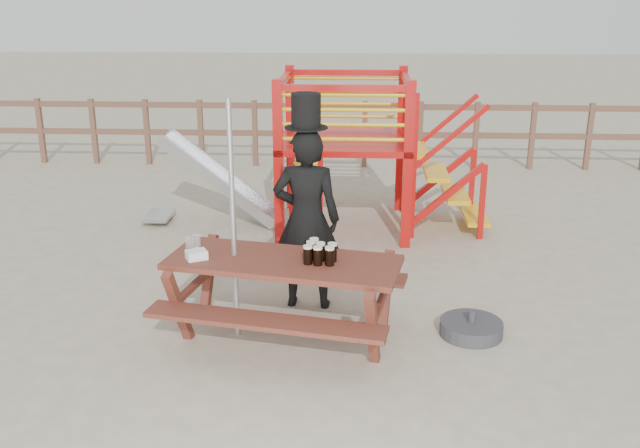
# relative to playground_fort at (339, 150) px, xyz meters

# --- Properties ---
(ground) EXTENTS (60.00, 60.00, 0.00)m
(ground) POSITION_rel_playground_fort_xyz_m (-0.12, -3.58, -1.07)
(ground) COLOR #B4A78C
(ground) RESTS_ON ground
(back_fence) EXTENTS (15.09, 0.09, 1.20)m
(back_fence) POSITION_rel_playground_fort_xyz_m (-0.12, 3.42, -0.34)
(back_fence) COLOR brown
(back_fence) RESTS_ON ground
(playground_fort) EXTENTS (4.71, 1.84, 2.10)m
(playground_fort) POSITION_rel_playground_fort_xyz_m (0.00, 0.00, 0.00)
(playground_fort) COLOR #BB0F0C
(playground_fort) RESTS_ON ground
(picnic_table) EXTENTS (2.34, 1.82, 0.81)m
(picnic_table) POSITION_rel_playground_fort_xyz_m (-0.40, -3.38, -0.56)
(picnic_table) COLOR brown
(picnic_table) RESTS_ON ground
(man_with_hat) EXTENTS (0.70, 0.47, 2.20)m
(man_with_hat) POSITION_rel_playground_fort_xyz_m (-0.25, -2.58, -0.09)
(man_with_hat) COLOR black
(man_with_hat) RESTS_ON ground
(metal_pole) EXTENTS (0.05, 0.05, 2.25)m
(metal_pole) POSITION_rel_playground_fort_xyz_m (-0.86, -3.29, 0.05)
(metal_pole) COLOR #B2B2B7
(metal_pole) RESTS_ON ground
(parasol_base) EXTENTS (0.60, 0.60, 0.25)m
(parasol_base) POSITION_rel_playground_fort_xyz_m (1.36, -3.18, -1.00)
(parasol_base) COLOR #343438
(parasol_base) RESTS_ON ground
(paper_bag) EXTENTS (0.22, 0.21, 0.08)m
(paper_bag) POSITION_rel_playground_fort_xyz_m (-1.19, -3.41, -0.22)
(paper_bag) COLOR white
(paper_bag) RESTS_ON picnic_table
(stout_pints) EXTENTS (0.30, 0.30, 0.17)m
(stout_pints) POSITION_rel_playground_fort_xyz_m (-0.08, -3.42, -0.17)
(stout_pints) COLOR black
(stout_pints) RESTS_ON picnic_table
(empty_glasses) EXTENTS (0.12, 0.16, 0.15)m
(empty_glasses) POSITION_rel_playground_fort_xyz_m (-1.26, -3.23, -0.19)
(empty_glasses) COLOR silver
(empty_glasses) RESTS_ON picnic_table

